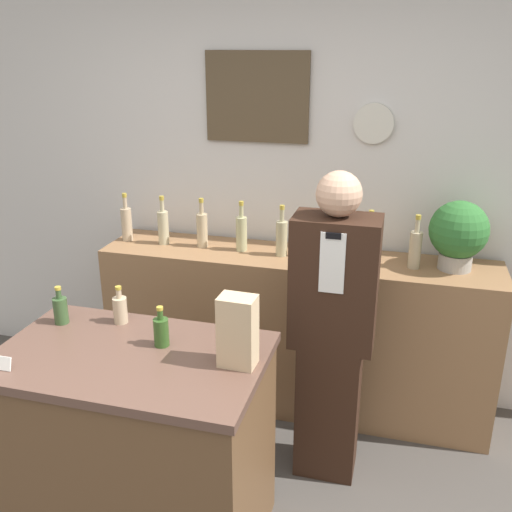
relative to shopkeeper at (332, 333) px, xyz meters
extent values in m
cube|color=silver|center=(-0.48, 0.85, 0.53)|extent=(5.20, 0.06, 2.70)
cube|color=brown|center=(-0.61, 0.81, 1.07)|extent=(0.63, 0.02, 0.53)
cylinder|color=beige|center=(0.08, 0.81, 0.94)|extent=(0.23, 0.03, 0.23)
cube|color=#8E6642|center=(-0.30, 0.56, -0.32)|extent=(2.37, 0.47, 1.01)
cube|color=brown|center=(-0.76, -0.68, -0.36)|extent=(1.11, 0.67, 0.93)
cube|color=brown|center=(-0.76, -0.68, 0.13)|extent=(1.14, 0.70, 0.04)
cylinder|color=tan|center=(-1.23, -0.96, -0.49)|extent=(0.07, 0.07, 0.26)
cube|color=#331E14|center=(0.00, 0.00, -0.44)|extent=(0.32, 0.25, 0.77)
cube|color=#331E14|center=(0.00, 0.00, 0.28)|extent=(0.42, 0.25, 0.67)
cube|color=white|center=(0.00, -0.13, 0.42)|extent=(0.12, 0.01, 0.29)
cube|color=black|center=(0.00, -0.13, 0.56)|extent=(0.07, 0.01, 0.03)
sphere|color=tan|center=(0.00, 0.00, 0.72)|extent=(0.22, 0.22, 0.22)
cylinder|color=#9E998E|center=(0.59, 0.59, 0.23)|extent=(0.18, 0.18, 0.09)
sphere|color=#2D6B2D|center=(0.59, 0.59, 0.41)|extent=(0.32, 0.32, 0.32)
cube|color=tan|center=(-0.30, -0.65, 0.30)|extent=(0.15, 0.11, 0.30)
cube|color=white|center=(-1.19, -0.93, 0.18)|extent=(0.09, 0.02, 0.06)
cylinder|color=#36532C|center=(-1.19, -0.51, 0.21)|extent=(0.07, 0.07, 0.12)
cylinder|color=#36532C|center=(-1.19, -0.51, 0.29)|extent=(0.02, 0.02, 0.04)
cylinder|color=#B29933|center=(-1.19, -0.51, 0.32)|extent=(0.03, 0.03, 0.01)
cylinder|color=tan|center=(-0.93, -0.43, 0.21)|extent=(0.07, 0.07, 0.12)
cylinder|color=tan|center=(-0.93, -0.43, 0.29)|extent=(0.02, 0.02, 0.04)
cylinder|color=#B29933|center=(-0.93, -0.43, 0.32)|extent=(0.03, 0.03, 0.01)
cylinder|color=#2E511F|center=(-0.66, -0.58, 0.21)|extent=(0.07, 0.07, 0.12)
cylinder|color=#2E511F|center=(-0.66, -0.58, 0.29)|extent=(0.02, 0.02, 0.04)
cylinder|color=#B29933|center=(-0.66, -0.58, 0.32)|extent=(0.03, 0.03, 0.01)
cylinder|color=tan|center=(-1.40, 0.57, 0.29)|extent=(0.07, 0.07, 0.21)
cylinder|color=tan|center=(-1.40, 0.57, 0.43)|extent=(0.03, 0.03, 0.07)
cylinder|color=#B29933|center=(-1.40, 0.57, 0.48)|extent=(0.03, 0.03, 0.02)
cylinder|color=tan|center=(-1.15, 0.56, 0.29)|extent=(0.07, 0.07, 0.21)
cylinder|color=tan|center=(-1.15, 0.56, 0.43)|extent=(0.03, 0.03, 0.07)
cylinder|color=#B29933|center=(-1.15, 0.56, 0.48)|extent=(0.03, 0.03, 0.02)
cylinder|color=tan|center=(-0.90, 0.58, 0.29)|extent=(0.07, 0.07, 0.21)
cylinder|color=tan|center=(-0.90, 0.58, 0.43)|extent=(0.03, 0.03, 0.07)
cylinder|color=#B29933|center=(-0.90, 0.58, 0.48)|extent=(0.03, 0.03, 0.02)
cylinder|color=tan|center=(-0.64, 0.57, 0.29)|extent=(0.07, 0.07, 0.21)
cylinder|color=tan|center=(-0.64, 0.57, 0.43)|extent=(0.03, 0.03, 0.07)
cylinder|color=#B29933|center=(-0.64, 0.57, 0.48)|extent=(0.03, 0.03, 0.02)
cylinder|color=tan|center=(-0.39, 0.55, 0.29)|extent=(0.07, 0.07, 0.21)
cylinder|color=tan|center=(-0.39, 0.55, 0.43)|extent=(0.03, 0.03, 0.07)
cylinder|color=#B29933|center=(-0.39, 0.55, 0.48)|extent=(0.03, 0.03, 0.02)
cylinder|color=tan|center=(-0.13, 0.57, 0.29)|extent=(0.07, 0.07, 0.21)
cylinder|color=tan|center=(-0.13, 0.57, 0.43)|extent=(0.03, 0.03, 0.07)
cylinder|color=#B29933|center=(-0.13, 0.57, 0.48)|extent=(0.03, 0.03, 0.02)
cylinder|color=tan|center=(0.12, 0.58, 0.29)|extent=(0.07, 0.07, 0.21)
cylinder|color=tan|center=(0.12, 0.58, 0.43)|extent=(0.03, 0.03, 0.07)
cylinder|color=#B29933|center=(0.12, 0.58, 0.48)|extent=(0.03, 0.03, 0.02)
cylinder|color=tan|center=(0.37, 0.55, 0.29)|extent=(0.07, 0.07, 0.21)
cylinder|color=tan|center=(0.37, 0.55, 0.43)|extent=(0.03, 0.03, 0.07)
cylinder|color=#B29933|center=(0.37, 0.55, 0.48)|extent=(0.03, 0.03, 0.02)
camera|label=1|loc=(0.30, -2.57, 1.36)|focal=40.00mm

